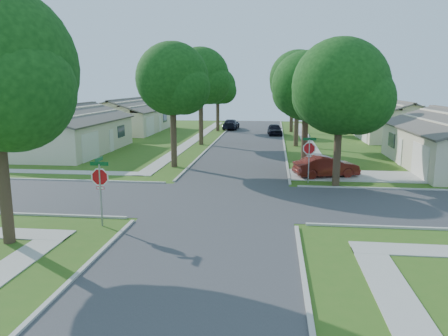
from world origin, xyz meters
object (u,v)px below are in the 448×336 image
stop_sign_sw (100,180)px  car_curb_west (231,124)px  tree_e_mid (298,81)px  house_nw_far (128,120)px  tree_w_far (218,88)px  stop_sign_ne (309,150)px  car_driveway (326,166)px  tree_ne_corner (341,91)px  car_curb_east (275,129)px  tree_e_far (293,84)px  tree_e_near (307,89)px  tree_w_mid (201,79)px  house_nw_near (65,135)px  house_ne_far (394,124)px  tree_w_near (173,82)px

stop_sign_sw → car_curb_west: (1.50, 40.94, -1.35)m
tree_e_mid → car_curb_west: size_ratio=1.97×
house_nw_far → tree_w_far: bearing=10.0°
stop_sign_ne → car_curb_west: bearing=104.1°
car_driveway → car_curb_west: car_driveway is taller
tree_e_mid → house_nw_far: 23.95m
tree_e_mid → car_curb_west: tree_e_mid is taller
stop_sign_ne → tree_e_mid: tree_e_mid is taller
tree_w_far → tree_ne_corner: size_ratio=0.93×
car_curb_east → car_curb_west: (-5.83, 6.00, 0.01)m
tree_e_far → tree_w_far: 9.42m
house_nw_far → tree_e_near: bearing=-47.9°
tree_e_near → tree_w_mid: size_ratio=0.87×
tree_e_near → house_nw_near: bearing=163.9°
car_driveway → house_nw_far: bearing=23.2°
tree_ne_corner → tree_e_far: bearing=93.1°
car_curb_west → tree_w_far: bearing=59.0°
tree_e_near → house_ne_far: size_ratio=0.61×
tree_w_mid → tree_ne_corner: 20.10m
house_nw_near → stop_sign_sw: bearing=-60.2°
stop_sign_ne → car_driveway: 2.72m
tree_e_near → car_curb_west: (-7.95, 27.23, -4.96)m
house_nw_near → car_curb_east: (18.62, 15.24, -0.85)m
house_nw_far → house_ne_far: bearing=-5.4°
stop_sign_sw → house_ne_far: 39.55m
house_ne_far → house_nw_near: 34.91m
house_nw_far → car_driveway: house_nw_far is taller
tree_e_far → car_driveway: 27.87m
tree_w_far → car_curb_west: size_ratio=1.72×
tree_w_near → house_ne_far: size_ratio=0.66×
tree_w_mid → house_ne_far: tree_w_mid is taller
tree_w_near → car_curb_east: tree_w_near is taller
house_ne_far → car_curb_west: size_ratio=2.91×
tree_e_near → car_driveway: 5.61m
stop_sign_sw → tree_e_near: (9.45, 13.71, 3.61)m
house_ne_far → house_nw_near: (-31.98, -14.00, 0.00)m
tree_w_near → car_driveway: 12.17m
tree_w_far → car_curb_east: 9.52m
tree_e_mid → tree_w_near: bearing=-128.1°
tree_w_far → house_ne_far: bearing=-13.6°
house_nw_far → stop_sign_sw: bearing=-72.9°
tree_ne_corner → tree_e_near: bearing=108.5°
tree_e_mid → tree_ne_corner: 16.89m
tree_w_near → stop_sign_ne: bearing=-24.7°
tree_ne_corner → tree_w_near: bearing=156.4°
house_nw_far → car_curb_east: size_ratio=3.46×
tree_e_far → stop_sign_sw: bearing=-103.7°
stop_sign_sw → stop_sign_ne: (9.40, 9.40, 0.00)m
stop_sign_ne → tree_e_near: (0.05, 4.31, 3.61)m
house_ne_far → car_driveway: size_ratio=3.23×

